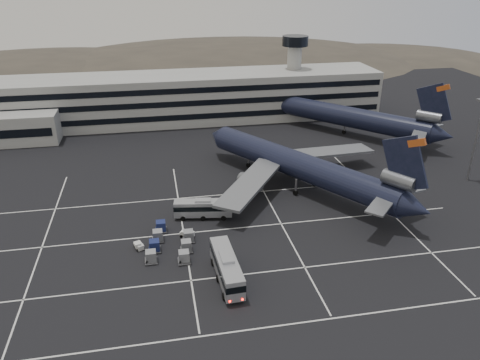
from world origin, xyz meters
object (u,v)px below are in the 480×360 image
tug_a (139,246)px  uld_cluster (169,243)px  bus_near (227,267)px  bus_far (203,208)px  trijet_main (301,166)px

tug_a → uld_cluster: (4.99, -0.74, 0.38)m
bus_near → uld_cluster: (-8.12, 10.58, -1.45)m
uld_cluster → bus_far: bearing=53.6°
bus_near → bus_far: 20.02m
bus_near → uld_cluster: 13.42m
trijet_main → uld_cluster: trijet_main is taller
bus_near → tug_a: size_ratio=5.38×
bus_near → bus_far: (-1.19, 19.99, -0.31)m
bus_near → uld_cluster: bearing=124.7°
trijet_main → bus_near: bearing=-158.0°
trijet_main → bus_far: (-21.83, -8.74, -3.15)m
uld_cluster → trijet_main: bearing=32.2°
trijet_main → bus_near: trijet_main is taller
trijet_main → bus_near: size_ratio=4.07×
bus_far → tug_a: size_ratio=4.75×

